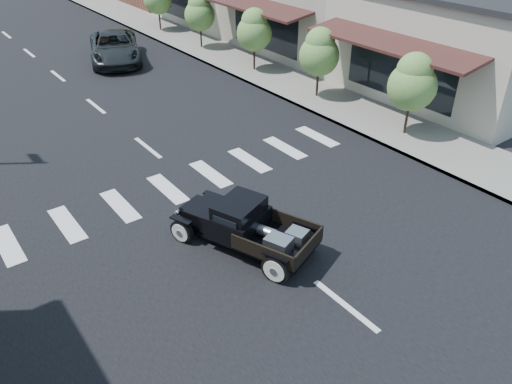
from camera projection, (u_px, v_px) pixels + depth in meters
ground at (265, 242)px, 13.43m from camera, size 120.00×120.00×0.00m
road at (72, 87)px, 23.64m from camera, size 14.00×80.00×0.02m
road_markings at (115, 122)px, 20.24m from camera, size 12.00×60.00×0.06m
sidewalk_right at (221, 55)px, 27.94m from camera, size 3.00×80.00×0.15m
storefront_near at (473, 38)px, 22.62m from camera, size 10.00×9.00×4.50m
storefront_mid at (333, 6)px, 28.75m from camera, size 10.00×9.00×4.50m
small_tree_a at (410, 96)px, 18.21m from camera, size 1.77×1.77×2.96m
small_tree_b at (319, 64)px, 21.57m from camera, size 1.73×1.73×2.89m
small_tree_c at (254, 41)px, 24.75m from camera, size 1.74×1.74×2.90m
small_tree_d at (200, 22)px, 28.26m from camera, size 1.71×1.71×2.86m
small_tree_e at (158, 5)px, 31.69m from camera, size 1.79×1.79×2.99m
hotrod_pickup at (245, 225)px, 12.92m from camera, size 3.16×4.38×1.38m
second_car at (115, 48)px, 26.71m from camera, size 4.21×5.94×1.51m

